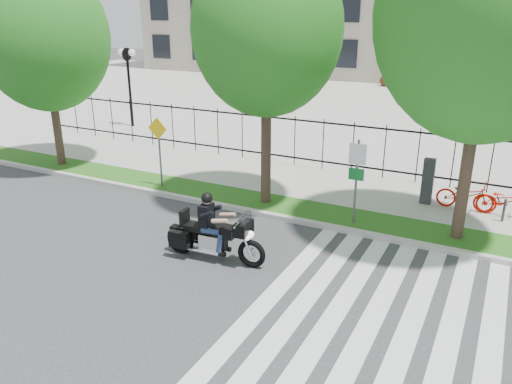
% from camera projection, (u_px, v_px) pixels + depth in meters
% --- Properties ---
extents(ground, '(120.00, 120.00, 0.00)m').
position_uv_depth(ground, '(190.00, 274.00, 12.14)').
color(ground, '#333335').
rests_on(ground, ground).
extents(curb, '(60.00, 0.20, 0.15)m').
position_uv_depth(curb, '(265.00, 214.00, 15.53)').
color(curb, '#B7B4AC').
rests_on(curb, ground).
extents(grass_verge, '(60.00, 1.50, 0.15)m').
position_uv_depth(grass_verge, '(276.00, 205.00, 16.24)').
color(grass_verge, '#245214').
rests_on(grass_verge, ground).
extents(sidewalk, '(60.00, 3.50, 0.15)m').
position_uv_depth(sidewalk, '(305.00, 183.00, 18.33)').
color(sidewalk, '#A4A19A').
rests_on(sidewalk, ground).
extents(plaza, '(80.00, 34.00, 0.10)m').
position_uv_depth(plaza, '(405.00, 107.00, 32.98)').
color(plaza, '#A4A19A').
rests_on(plaza, ground).
extents(crosswalk_stripes, '(5.70, 8.00, 0.01)m').
position_uv_depth(crosswalk_stripes, '(388.00, 329.00, 10.05)').
color(crosswalk_stripes, silver).
rests_on(crosswalk_stripes, ground).
extents(iron_fence, '(30.00, 0.06, 2.00)m').
position_uv_depth(iron_fence, '(323.00, 144.00, 19.42)').
color(iron_fence, black).
rests_on(iron_fence, sidewalk).
extents(lamp_post_left, '(1.06, 0.70, 4.25)m').
position_uv_depth(lamp_post_left, '(128.00, 68.00, 26.24)').
color(lamp_post_left, black).
rests_on(lamp_post_left, ground).
extents(street_tree_0, '(4.82, 4.82, 7.72)m').
position_uv_depth(street_tree_0, '(45.00, 38.00, 18.72)').
color(street_tree_0, '#3B2820').
rests_on(street_tree_0, grass_verge).
extents(street_tree_1, '(4.48, 4.48, 7.97)m').
position_uv_depth(street_tree_1, '(267.00, 29.00, 14.54)').
color(street_tree_1, '#3B2820').
rests_on(street_tree_1, grass_verge).
extents(street_tree_2, '(5.47, 5.47, 8.98)m').
position_uv_depth(street_tree_2, '(490.00, 13.00, 11.84)').
color(street_tree_2, '#3B2820').
rests_on(street_tree_2, grass_verge).
extents(sign_pole_regulatory, '(0.50, 0.09, 2.50)m').
position_uv_depth(sign_pole_regulatory, '(357.00, 171.00, 14.20)').
color(sign_pole_regulatory, '#59595B').
rests_on(sign_pole_regulatory, grass_verge).
extents(sign_pole_warning, '(0.78, 0.09, 2.49)m').
position_uv_depth(sign_pole_warning, '(159.00, 143.00, 17.24)').
color(sign_pole_warning, '#59595B').
rests_on(sign_pole_warning, grass_verge).
extents(motorcycle_rider, '(2.82, 0.86, 2.18)m').
position_uv_depth(motorcycle_rider, '(214.00, 234.00, 12.64)').
color(motorcycle_rider, black).
rests_on(motorcycle_rider, ground).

